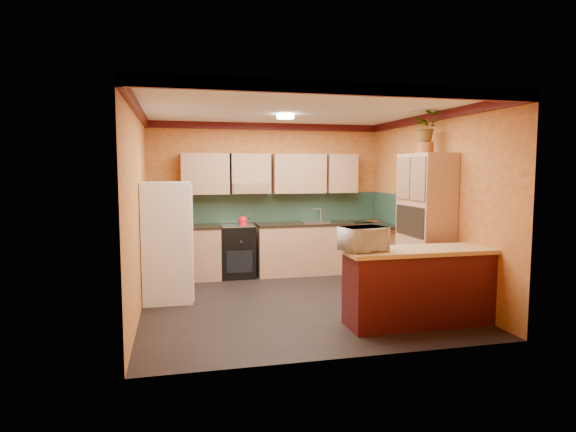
# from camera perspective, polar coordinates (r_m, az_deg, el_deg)

# --- Properties ---
(room_shell) EXTENTS (4.24, 4.24, 2.72)m
(room_shell) POSITION_cam_1_polar(r_m,az_deg,el_deg) (6.96, 0.46, 7.29)
(room_shell) COLOR black
(room_shell) RESTS_ON ground
(base_cabinets_back) EXTENTS (3.65, 0.60, 0.88)m
(base_cabinets_back) POSITION_cam_1_polar(r_m,az_deg,el_deg) (8.56, -1.88, -4.11)
(base_cabinets_back) COLOR tan
(base_cabinets_back) RESTS_ON ground
(countertop_back) EXTENTS (3.65, 0.62, 0.04)m
(countertop_back) POSITION_cam_1_polar(r_m,az_deg,el_deg) (8.50, -1.89, -1.05)
(countertop_back) COLOR black
(countertop_back) RESTS_ON base_cabinets_back
(stove) EXTENTS (0.58, 0.58, 0.91)m
(stove) POSITION_cam_1_polar(r_m,az_deg,el_deg) (8.46, -6.04, -4.15)
(stove) COLOR black
(stove) RESTS_ON ground
(kettle) EXTENTS (0.22, 0.22, 0.18)m
(kettle) POSITION_cam_1_polar(r_m,az_deg,el_deg) (8.35, -5.36, -0.50)
(kettle) COLOR red
(kettle) RESTS_ON stove
(sink) EXTENTS (0.48, 0.40, 0.03)m
(sink) POSITION_cam_1_polar(r_m,az_deg,el_deg) (8.68, 3.13, -0.69)
(sink) COLOR silver
(sink) RESTS_ON countertop_back
(base_cabinets_right) EXTENTS (0.60, 0.80, 0.88)m
(base_cabinets_right) POSITION_cam_1_polar(r_m,az_deg,el_deg) (8.57, 10.56, -4.19)
(base_cabinets_right) COLOR tan
(base_cabinets_right) RESTS_ON ground
(countertop_right) EXTENTS (0.62, 0.80, 0.04)m
(countertop_right) POSITION_cam_1_polar(r_m,az_deg,el_deg) (8.51, 10.61, -1.14)
(countertop_right) COLOR black
(countertop_right) RESTS_ON base_cabinets_right
(fridge) EXTENTS (0.68, 0.66, 1.70)m
(fridge) POSITION_cam_1_polar(r_m,az_deg,el_deg) (7.06, -14.12, -2.98)
(fridge) COLOR white
(fridge) RESTS_ON ground
(pantry) EXTENTS (0.48, 0.90, 2.10)m
(pantry) POSITION_cam_1_polar(r_m,az_deg,el_deg) (7.15, 15.94, -1.30)
(pantry) COLOR tan
(pantry) RESTS_ON ground
(fern_pot) EXTENTS (0.22, 0.22, 0.16)m
(fern_pot) POSITION_cam_1_polar(r_m,az_deg,el_deg) (7.15, 15.98, 7.77)
(fern_pot) COLOR brown
(fern_pot) RESTS_ON pantry
(fern) EXTENTS (0.47, 0.44, 0.43)m
(fern) POSITION_cam_1_polar(r_m,az_deg,el_deg) (7.17, 16.05, 10.11)
(fern) COLOR tan
(fern) RESTS_ON fern_pot
(breakfast_bar) EXTENTS (1.80, 0.55, 0.88)m
(breakfast_bar) POSITION_cam_1_polar(r_m,az_deg,el_deg) (6.10, 15.36, -8.28)
(breakfast_bar) COLOR #551413
(breakfast_bar) RESTS_ON ground
(bar_top) EXTENTS (1.90, 0.65, 0.05)m
(bar_top) POSITION_cam_1_polar(r_m,az_deg,el_deg) (6.00, 15.47, -3.97)
(bar_top) COLOR tan
(bar_top) RESTS_ON breakfast_bar
(microwave) EXTENTS (0.58, 0.46, 0.28)m
(microwave) POSITION_cam_1_polar(r_m,az_deg,el_deg) (5.66, 8.92, -2.70)
(microwave) COLOR white
(microwave) RESTS_ON bar_top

